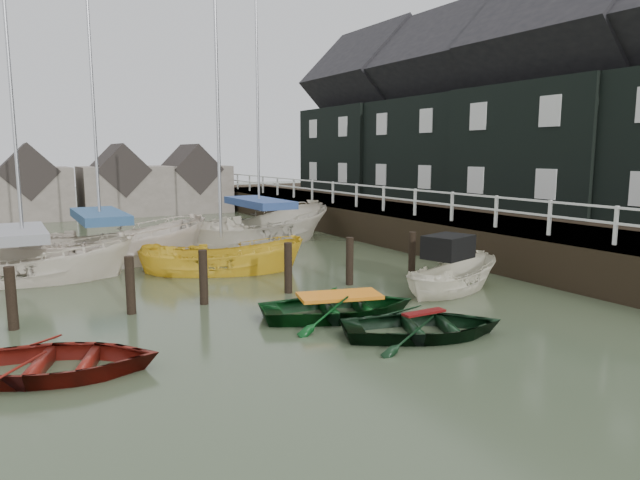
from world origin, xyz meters
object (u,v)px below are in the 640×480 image
rowboat_green (339,317)px  motorboat (451,286)px  sailboat_b (103,262)px  sailboat_d (260,242)px  rowboat_red (53,375)px  sailboat_a (26,279)px  rowboat_dkgreen (423,336)px  sailboat_c (222,271)px

rowboat_green → motorboat: 4.14m
motorboat → sailboat_b: size_ratio=0.37×
motorboat → sailboat_b: sailboat_b is taller
motorboat → sailboat_d: 10.42m
rowboat_red → sailboat_a: (-0.03, 8.52, 0.06)m
rowboat_dkgreen → sailboat_c: 8.52m
rowboat_dkgreen → sailboat_d: (1.97, 13.09, 0.06)m
rowboat_dkgreen → sailboat_a: (-7.03, 10.03, 0.06)m
sailboat_a → sailboat_b: 2.95m
rowboat_green → sailboat_b: size_ratio=0.33×
sailboat_c → rowboat_red: bearing=164.1°
sailboat_b → rowboat_dkgreen: bearing=-155.9°
rowboat_dkgreen → sailboat_a: 12.25m
rowboat_dkgreen → sailboat_d: sailboat_d is taller
sailboat_c → sailboat_d: size_ratio=0.87×
rowboat_green → sailboat_b: sailboat_b is taller
rowboat_dkgreen → motorboat: motorboat is taller
rowboat_red → sailboat_d: sailboat_d is taller
rowboat_red → sailboat_b: 10.45m
rowboat_red → motorboat: bearing=-62.5°
sailboat_a → sailboat_d: 9.50m
rowboat_red → sailboat_d: size_ratio=0.29×
rowboat_dkgreen → motorboat: bearing=-28.1°
rowboat_dkgreen → sailboat_c: size_ratio=0.31×
motorboat → sailboat_a: size_ratio=0.39×
rowboat_red → motorboat: (10.29, 1.24, 0.12)m
rowboat_dkgreen → sailboat_c: sailboat_c is taller
rowboat_green → sailboat_d: (2.77, 11.00, 0.06)m
sailboat_b → sailboat_d: size_ratio=0.87×
rowboat_green → sailboat_b: bearing=36.4°
rowboat_red → sailboat_a: bearing=20.9°
rowboat_green → sailboat_c: bearing=20.5°
rowboat_red → sailboat_c: 8.86m
rowboat_green → motorboat: size_ratio=0.91×
rowboat_green → rowboat_dkgreen: (0.80, -2.09, 0.00)m
rowboat_red → sailboat_b: bearing=7.3°
sailboat_b → rowboat_red: bearing=169.4°
sailboat_b → sailboat_c: (3.17, -3.28, -0.04)m
rowboat_green → rowboat_dkgreen: rowboat_green is taller
motorboat → sailboat_c: sailboat_c is taller
rowboat_green → sailboat_c: 6.34m
rowboat_red → sailboat_c: (5.58, 6.88, 0.02)m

